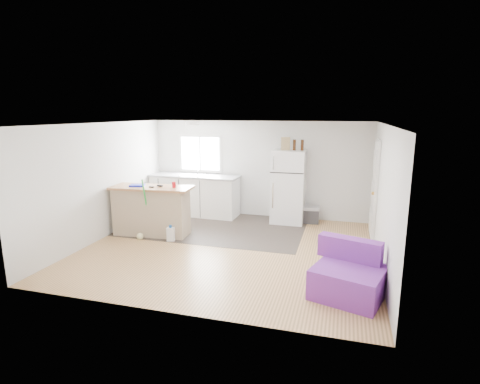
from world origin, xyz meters
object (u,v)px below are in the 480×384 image
Objects in this scene: cardboard_box at (286,144)px; bottle_right at (302,145)px; refrigerator at (288,187)px; red_cup at (174,185)px; kitchen_cabinets at (195,195)px; bottle_left at (294,145)px; peninsula at (152,210)px; cooler at (308,214)px; cleaner_jug at (171,234)px; mop at (142,228)px; blue_tray at (137,185)px; purple_seat at (349,276)px.

cardboard_box is 0.39m from bottle_right.
refrigerator reaches higher than red_cup.
kitchen_cabinets is 2.87m from bottle_left.
peninsula is at bearing -147.79° from refrigerator.
bottle_left reaches higher than peninsula.
refrigerator is at bearing 1.33° from kitchen_cabinets.
cardboard_box is (2.33, -0.05, 1.36)m from kitchen_cabinets.
refrigerator reaches higher than cooler.
cardboard_box is at bearing -178.57° from bottle_right.
bottle_left is at bearing 27.14° from peninsula.
cardboard_box is at bearing 29.20° from peninsula.
cleaner_jug is at bearing -136.62° from refrigerator.
blue_tray is (-0.23, 0.30, 0.85)m from mop.
kitchen_cabinets is 1.81× the size of mop.
refrigerator is at bearing 175.33° from bottle_right.
red_cup is (0.59, 0.36, 0.89)m from mop.
red_cup is at bearing -143.69° from bottle_left.
blue_tray is (-3.47, -1.86, 0.88)m from cooler.
cooler is at bearing 2.90° from kitchen_cabinets.
purple_seat is (0.92, -3.53, 0.08)m from cooler.
cooler is 2.18× the size of bottle_right.
bottle_right is at bearing 0.87° from kitchen_cabinets.
cardboard_box is (-0.57, -0.11, 1.69)m from cooler.
kitchen_cabinets is at bearing 98.68° from red_cup.
bottle_left is at bearing 29.32° from blue_tray.
blue_tray is at bearing 176.51° from purple_seat.
cardboard_box reaches higher than cleaner_jug.
bottle_right is (3.04, 2.05, 1.63)m from mop.
mop is 5.18× the size of bottle_left.
peninsula is 0.62m from blue_tray.
refrigerator is 3.50m from mop.
mop is 1.13m from red_cup.
cleaner_jug is at bearing -135.23° from cardboard_box.
kitchen_cabinets is at bearing 179.05° from bottle_right.
bottle_left is (3.10, 1.74, 0.79)m from blue_tray.
red_cup reaches higher than peninsula.
bottle_left reaches higher than red_cup.
refrigerator is 3.02m from cleaner_jug.
purple_seat is 0.89× the size of mop.
red_cup is 0.40× the size of cardboard_box.
red_cup is (-2.16, -1.71, 0.25)m from refrigerator.
purple_seat is at bearing -25.19° from mop.
mop is (-3.23, -2.15, 0.03)m from cooler.
mop is (-0.33, -2.10, -0.30)m from kitchen_cabinets.
bottle_left is at bearing -167.34° from cooler.
bottle_right is at bearing 28.18° from blue_tray.
mop is at bearing -148.35° from red_cup.
cleaner_jug is at bearing -16.64° from blue_tray.
purple_seat is 3.79m from cleaner_jug.
refrigerator reaches higher than mop.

